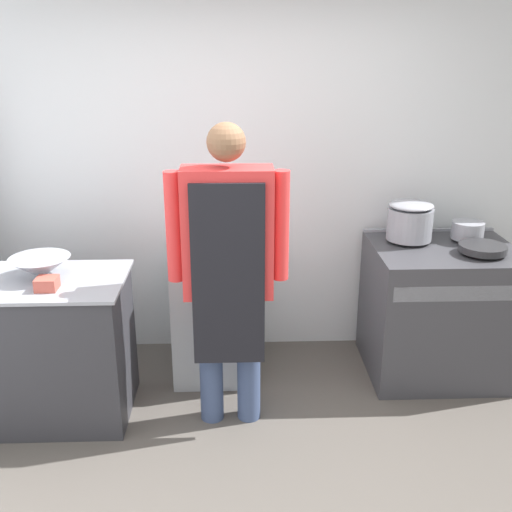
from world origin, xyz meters
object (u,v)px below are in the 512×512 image
(person_cook, at_px, (228,260))
(saute_pan, at_px, (483,248))
(sauce_pot, at_px, (467,230))
(mixing_bowl, at_px, (40,267))
(plastic_tub, at_px, (47,284))
(stock_pot, at_px, (410,220))
(stove, at_px, (439,310))
(fridge_unit, at_px, (216,313))

(person_cook, height_order, saute_pan, person_cook)
(saute_pan, relative_size, sauce_pot, 1.39)
(mixing_bowl, height_order, plastic_tub, mixing_bowl)
(person_cook, xyz_separation_m, sauce_pot, (1.62, 0.68, -0.05))
(stock_pot, bearing_deg, stove, -32.92)
(person_cook, relative_size, sauce_pot, 8.32)
(fridge_unit, bearing_deg, person_cook, -81.21)
(sauce_pot, bearing_deg, mixing_bowl, -168.95)
(sauce_pot, bearing_deg, saute_pan, -90.00)
(stock_pot, relative_size, saute_pan, 1.01)
(stove, bearing_deg, plastic_tub, -166.65)
(fridge_unit, relative_size, saute_pan, 2.78)
(person_cook, bearing_deg, plastic_tub, -177.86)
(stove, distance_m, saute_pan, 0.55)
(person_cook, height_order, sauce_pot, person_cook)
(stove, bearing_deg, person_cook, -159.30)
(plastic_tub, relative_size, saute_pan, 0.39)
(mixing_bowl, distance_m, plastic_tub, 0.21)
(mixing_bowl, bearing_deg, stove, 8.83)
(stock_pot, bearing_deg, plastic_tub, -162.17)
(mixing_bowl, xyz_separation_m, stock_pot, (2.32, 0.53, 0.11))
(mixing_bowl, bearing_deg, plastic_tub, -64.71)
(stock_pot, bearing_deg, fridge_unit, -177.66)
(plastic_tub, xyz_separation_m, stock_pot, (2.23, 0.72, 0.13))
(plastic_tub, relative_size, sauce_pot, 0.54)
(stove, height_order, person_cook, person_cook)
(mixing_bowl, distance_m, sauce_pot, 2.77)
(fridge_unit, bearing_deg, stock_pot, 2.34)
(stove, xyz_separation_m, saute_pan, (0.19, -0.14, 0.49))
(fridge_unit, distance_m, plastic_tub, 1.24)
(fridge_unit, xyz_separation_m, person_cook, (0.10, -0.63, 0.62))
(person_cook, distance_m, plastic_tub, 1.02)
(plastic_tub, bearing_deg, fridge_unit, 36.04)
(fridge_unit, height_order, mixing_bowl, mixing_bowl)
(person_cook, bearing_deg, stove, 20.70)
(fridge_unit, height_order, saute_pan, saute_pan)
(mixing_bowl, height_order, sauce_pot, sauce_pot)
(fridge_unit, height_order, plastic_tub, plastic_tub)
(stove, relative_size, sauce_pot, 4.37)
(fridge_unit, distance_m, saute_pan, 1.81)
(stove, bearing_deg, mixing_bowl, -171.17)
(fridge_unit, bearing_deg, saute_pan, -7.27)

